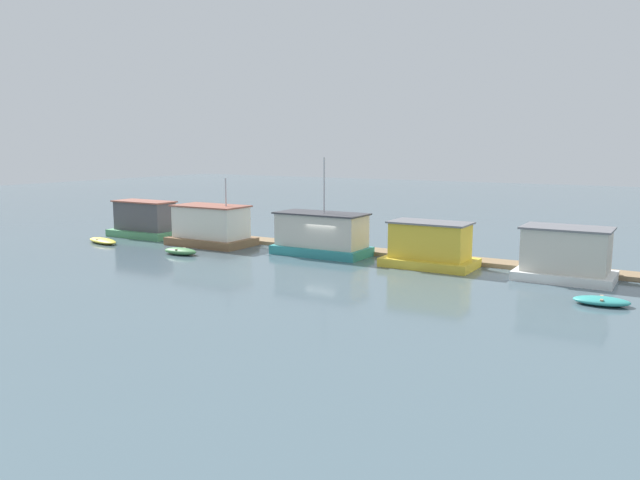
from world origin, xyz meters
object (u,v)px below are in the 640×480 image
Objects in this scene: houseboat_brown at (211,227)px; dinghy_green at (180,251)px; houseboat_yellow at (430,246)px; houseboat_green at (145,220)px; houseboat_teal at (321,235)px; houseboat_white at (566,255)px; dinghy_yellow at (103,241)px; dinghy_teal at (602,301)px.

houseboat_brown is 2.34× the size of dinghy_green.
houseboat_brown is at bearing -178.68° from houseboat_yellow.
houseboat_yellow is at bearing -0.34° from houseboat_green.
houseboat_green is at bearing -179.88° from houseboat_teal.
houseboat_brown is at bearing -178.53° from houseboat_white.
dinghy_yellow is 39.13m from dinghy_teal.
houseboat_white is 1.97× the size of dinghy_teal.
houseboat_green is at bearing 172.13° from dinghy_teal.
dinghy_teal is at bearing -14.99° from houseboat_teal.
houseboat_brown reaches higher than dinghy_green.
houseboat_teal is 10.80m from dinghy_green.
houseboat_brown is 9.57m from dinghy_yellow.
dinghy_teal is (30.53, -4.78, -1.33)m from houseboat_brown.
dinghy_teal is at bearing -24.41° from houseboat_yellow.
houseboat_white is (17.47, 0.07, 0.01)m from houseboat_teal.
houseboat_teal reaches higher than houseboat_yellow.
houseboat_teal is 17.47m from houseboat_white.
dinghy_yellow is 9.66m from dinghy_green.
houseboat_brown is at bearing -4.11° from houseboat_green.
houseboat_white is 36.69m from dinghy_yellow.
dinghy_yellow is 1.42× the size of dinghy_green.
houseboat_white is 1.96× the size of dinghy_green.
dinghy_yellow is (-8.59, -4.00, -1.34)m from houseboat_brown.
houseboat_teal is 20.99m from dinghy_teal.
houseboat_green is 39.29m from dinghy_teal.
dinghy_teal is at bearing -8.89° from houseboat_brown.
houseboat_white is at bearing 7.39° from dinghy_yellow.
houseboat_yellow reaches higher than dinghy_green.
houseboat_teal is (10.30, 0.64, -0.01)m from houseboat_brown.
houseboat_teal is 2.50× the size of dinghy_teal.
houseboat_green is 27.42m from houseboat_yellow.
houseboat_yellow reaches higher than dinghy_teal.
houseboat_white is 6.29m from dinghy_teal.
houseboat_brown is 27.78m from houseboat_white.
houseboat_brown is at bearing 102.31° from dinghy_green.
dinghy_green reaches higher than dinghy_yellow.
houseboat_teal is 1.27× the size of houseboat_white.
houseboat_yellow is at bearing -178.19° from houseboat_white.
houseboat_green reaches higher than dinghy_green.
houseboat_yellow is at bearing 155.59° from dinghy_teal.
houseboat_white is at bearing 1.81° from houseboat_yellow.
dinghy_teal is at bearing -63.29° from houseboat_white.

